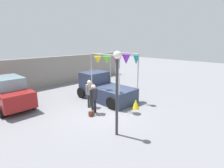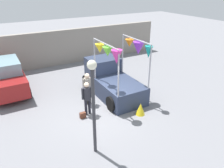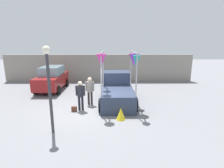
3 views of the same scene
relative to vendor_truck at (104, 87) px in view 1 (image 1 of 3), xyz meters
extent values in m
plane|color=slate|center=(-1.55, -1.47, -0.90)|extent=(60.00, 60.00, 0.00)
cube|color=#2D3851|center=(0.00, -0.99, -0.40)|extent=(1.90, 2.60, 1.00)
cube|color=#2D3851|center=(0.00, 1.01, 0.00)|extent=(1.80, 1.40, 1.80)
cube|color=#8CB2C6|center=(0.00, 1.01, 0.45)|extent=(1.76, 1.37, 0.60)
cylinder|color=black|center=(-0.95, 1.36, -0.52)|extent=(0.22, 0.76, 0.76)
cylinder|color=black|center=(0.95, 1.36, -0.52)|extent=(0.22, 0.76, 0.76)
cylinder|color=black|center=(-0.95, -1.69, -0.52)|extent=(0.22, 0.76, 0.76)
cylinder|color=black|center=(0.95, -1.69, -0.52)|extent=(0.22, 0.76, 0.76)
cylinder|color=#A5A5AD|center=(-0.87, 0.23, 1.20)|extent=(0.07, 0.07, 2.20)
cylinder|color=#A5A5AD|center=(0.87, 0.23, 1.20)|extent=(0.07, 0.07, 2.20)
cylinder|color=#A5A5AD|center=(-0.87, -2.21, 1.20)|extent=(0.07, 0.07, 2.20)
cylinder|color=#A5A5AD|center=(0.87, -2.21, 1.20)|extent=(0.07, 0.07, 2.20)
cylinder|color=#A5A5AD|center=(-0.87, -0.99, 2.30)|extent=(0.07, 2.44, 0.07)
cylinder|color=#A5A5AD|center=(0.87, -0.99, 2.30)|extent=(0.07, 2.44, 0.07)
cone|color=#D83399|center=(-0.87, -2.04, 1.96)|extent=(0.51, 0.51, 0.63)
cone|color=teal|center=(0.87, -2.04, 1.92)|extent=(0.40, 0.40, 0.58)
cone|color=#66CC33|center=(-0.87, -1.23, 1.99)|extent=(0.69, 0.69, 0.45)
cone|color=purple|center=(0.87, -1.23, 1.91)|extent=(0.80, 0.80, 0.64)
cone|color=yellow|center=(-0.87, -0.42, 1.94)|extent=(0.57, 0.57, 0.44)
cone|color=orange|center=(0.87, -0.42, 1.99)|extent=(0.64, 0.64, 0.40)
cube|color=maroon|center=(-5.07, 2.93, -0.13)|extent=(1.70, 4.00, 0.90)
cube|color=#72939E|center=(-5.07, 3.08, 0.65)|extent=(1.50, 2.10, 0.66)
cylinder|color=black|center=(-4.22, 4.18, -0.58)|extent=(0.18, 0.64, 0.64)
cylinder|color=black|center=(-5.92, 1.68, -0.58)|extent=(0.18, 0.64, 0.64)
cylinder|color=black|center=(-4.22, 1.68, -0.58)|extent=(0.18, 0.64, 0.64)
cylinder|color=black|center=(-2.17, -1.41, -0.50)|extent=(0.13, 0.13, 0.79)
cylinder|color=black|center=(-1.99, -1.41, -0.50)|extent=(0.13, 0.13, 0.79)
cylinder|color=#26262D|center=(-2.08, -1.41, 0.21)|extent=(0.34, 0.34, 0.63)
sphere|color=beige|center=(-2.08, -1.41, 0.64)|extent=(0.24, 0.24, 0.24)
cylinder|color=#26262D|center=(-2.30, -1.41, 0.24)|extent=(0.09, 0.09, 0.57)
cylinder|color=#26262D|center=(-1.86, -1.41, 0.24)|extent=(0.09, 0.09, 0.57)
cylinder|color=#2D2823|center=(-1.75, -0.51, -0.49)|extent=(0.13, 0.13, 0.81)
cylinder|color=#2D2823|center=(-1.57, -0.51, -0.49)|extent=(0.13, 0.13, 0.81)
cylinder|color=gray|center=(-1.66, -0.51, 0.23)|extent=(0.34, 0.34, 0.64)
sphere|color=beige|center=(-1.66, -0.51, 0.68)|extent=(0.24, 0.24, 0.24)
cylinder|color=gray|center=(-1.88, -0.51, 0.27)|extent=(0.09, 0.09, 0.58)
cylinder|color=gray|center=(-1.44, -0.51, 0.27)|extent=(0.09, 0.09, 0.58)
cube|color=#592D1E|center=(-2.43, -1.61, -0.76)|extent=(0.28, 0.16, 0.28)
cylinder|color=#333338|center=(-2.87, -3.90, 0.74)|extent=(0.12, 0.12, 3.28)
sphere|color=#F2EDCC|center=(-2.87, -3.90, 2.54)|extent=(0.32, 0.32, 0.32)
cube|color=gray|center=(-1.55, 6.13, 0.40)|extent=(18.00, 0.36, 2.60)
cone|color=yellow|center=(0.09, -2.69, -0.60)|extent=(0.62, 0.62, 0.60)
camera|label=1|loc=(-7.93, -8.57, 3.09)|focal=28.00mm
camera|label=2|loc=(-5.48, -9.79, 4.89)|focal=35.00mm
camera|label=3|loc=(-0.44, -10.69, 2.82)|focal=28.00mm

